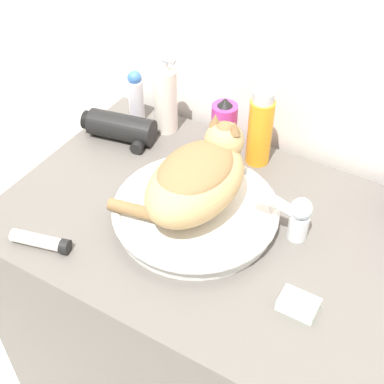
# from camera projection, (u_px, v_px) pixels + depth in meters

# --- Properties ---
(vanity_counter) EXTENTS (0.92, 0.63, 0.81)m
(vanity_counter) POSITION_uv_depth(u_px,v_px,m) (203.00, 322.00, 1.47)
(vanity_counter) COLOR #56514C
(vanity_counter) RESTS_ON ground_plane
(sink_basin) EXTENTS (0.37, 0.37, 0.04)m
(sink_basin) POSITION_uv_depth(u_px,v_px,m) (195.00, 211.00, 1.18)
(sink_basin) COLOR silver
(sink_basin) RESTS_ON vanity_counter
(cat) EXTENTS (0.25, 0.30, 0.17)m
(cat) POSITION_uv_depth(u_px,v_px,m) (198.00, 176.00, 1.12)
(cat) COLOR tan
(cat) RESTS_ON sink_basin
(faucet) EXTENTS (0.13, 0.07, 0.13)m
(faucet) POSITION_uv_depth(u_px,v_px,m) (295.00, 215.00, 1.12)
(faucet) COLOR silver
(faucet) RESTS_ON vanity_counter
(soap_pump_bottle) EXTENTS (0.06, 0.06, 0.21)m
(soap_pump_bottle) POSITION_uv_depth(u_px,v_px,m) (166.00, 100.00, 1.39)
(soap_pump_bottle) COLOR silver
(soap_pump_bottle) RESTS_ON vanity_counter
(shampoo_bottle_tall) EXTENTS (0.06, 0.06, 0.20)m
(shampoo_bottle_tall) POSITION_uv_depth(u_px,v_px,m) (260.00, 129.00, 1.29)
(shampoo_bottle_tall) COLOR orange
(shampoo_bottle_tall) RESTS_ON vanity_counter
(spray_bottle_trigger) EXTENTS (0.07, 0.07, 0.15)m
(spray_bottle_trigger) POSITION_uv_depth(u_px,v_px,m) (224.00, 126.00, 1.34)
(spray_bottle_trigger) COLOR #B2338C
(spray_bottle_trigger) RESTS_ON vanity_counter
(deodorant_stick) EXTENTS (0.04, 0.04, 0.15)m
(deodorant_stick) POSITION_uv_depth(u_px,v_px,m) (136.00, 96.00, 1.44)
(deodorant_stick) COLOR silver
(deodorant_stick) RESTS_ON vanity_counter
(cream_tube) EXTENTS (0.14, 0.06, 0.03)m
(cream_tube) POSITION_uv_depth(u_px,v_px,m) (41.00, 241.00, 1.13)
(cream_tube) COLOR silver
(cream_tube) RESTS_ON vanity_counter
(hair_dryer) EXTENTS (0.20, 0.12, 0.07)m
(hair_dryer) POSITION_uv_depth(u_px,v_px,m) (122.00, 128.00, 1.40)
(hair_dryer) COLOR black
(hair_dryer) RESTS_ON vanity_counter
(soap_bar) EXTENTS (0.07, 0.05, 0.02)m
(soap_bar) POSITION_uv_depth(u_px,v_px,m) (298.00, 304.00, 1.01)
(soap_bar) COLOR silver
(soap_bar) RESTS_ON vanity_counter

